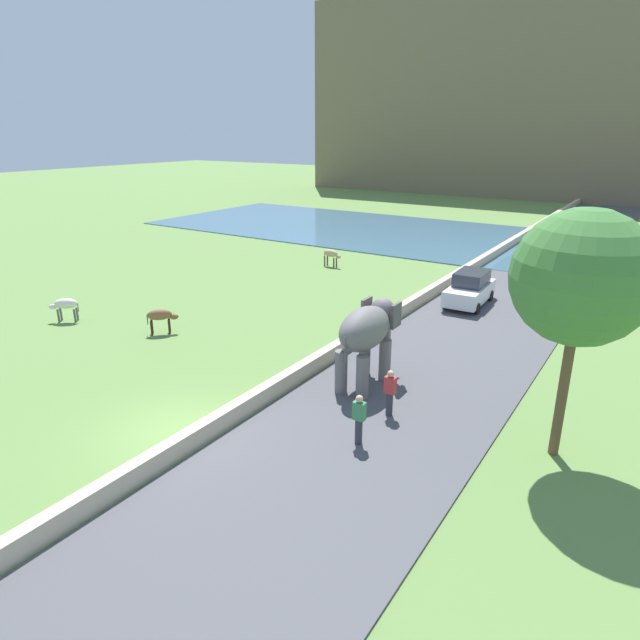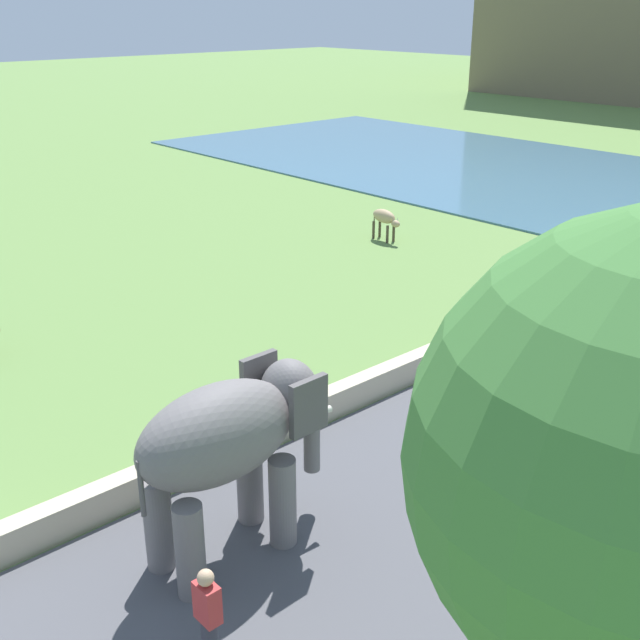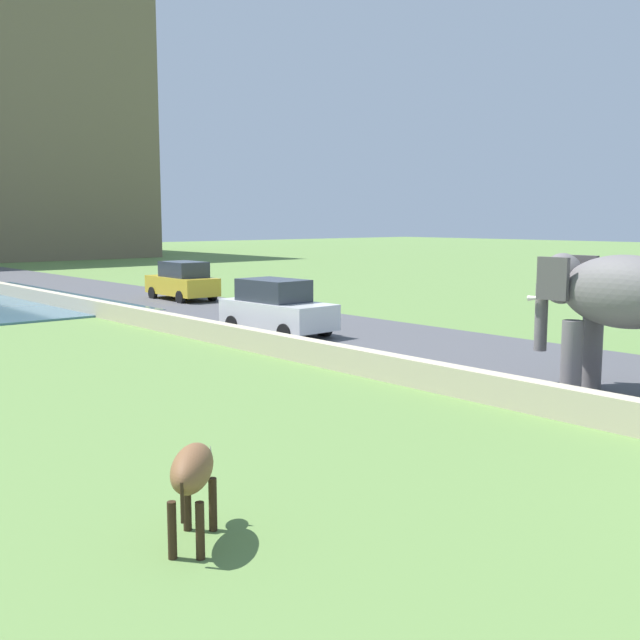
{
  "view_description": "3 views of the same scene",
  "coord_description": "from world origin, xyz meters",
  "px_view_note": "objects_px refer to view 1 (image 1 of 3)",
  "views": [
    {
      "loc": [
        11.89,
        -9.91,
        8.84
      ],
      "look_at": [
        0.24,
        7.91,
        1.35
      ],
      "focal_mm": 30.63,
      "sensor_mm": 36.0,
      "label": 1
    },
    {
      "loc": [
        11.94,
        0.27,
        8.16
      ],
      "look_at": [
        -0.49,
        11.46,
        1.36
      ],
      "focal_mm": 43.9,
      "sensor_mm": 36.0,
      "label": 2
    },
    {
      "loc": [
        -11.24,
        -1.58,
        3.69
      ],
      "look_at": [
        -0.64,
        10.63,
        1.54
      ],
      "focal_mm": 42.54,
      "sensor_mm": 36.0,
      "label": 3
    }
  ],
  "objects_px": {
    "elephant": "(367,332)",
    "person_trailing": "(359,419)",
    "cow_white": "(65,305)",
    "cow_brown": "(161,316)",
    "person_beside_elephant": "(390,392)",
    "car_white": "(470,289)",
    "cow_tan": "(331,254)",
    "car_yellow": "(573,257)"
  },
  "relations": [
    {
      "from": "cow_brown",
      "to": "person_trailing",
      "type": "bearing_deg",
      "value": -14.99
    },
    {
      "from": "cow_white",
      "to": "cow_brown",
      "type": "bearing_deg",
      "value": 15.1
    },
    {
      "from": "car_yellow",
      "to": "cow_brown",
      "type": "height_order",
      "value": "car_yellow"
    },
    {
      "from": "cow_tan",
      "to": "cow_brown",
      "type": "bearing_deg",
      "value": -88.7
    },
    {
      "from": "person_beside_elephant",
      "to": "cow_tan",
      "type": "height_order",
      "value": "person_beside_elephant"
    },
    {
      "from": "cow_white",
      "to": "cow_brown",
      "type": "distance_m",
      "value": 5.32
    },
    {
      "from": "person_beside_elephant",
      "to": "car_yellow",
      "type": "relative_size",
      "value": 0.4
    },
    {
      "from": "elephant",
      "to": "cow_white",
      "type": "relative_size",
      "value": 2.63
    },
    {
      "from": "person_beside_elephant",
      "to": "car_yellow",
      "type": "height_order",
      "value": "car_yellow"
    },
    {
      "from": "car_yellow",
      "to": "person_beside_elephant",
      "type": "bearing_deg",
      "value": -93.29
    },
    {
      "from": "person_beside_elephant",
      "to": "cow_brown",
      "type": "xyz_separation_m",
      "value": [
        -12.07,
        1.22,
        -0.04
      ]
    },
    {
      "from": "car_yellow",
      "to": "cow_tan",
      "type": "xyz_separation_m",
      "value": [
        -13.8,
        -7.79,
        -0.06
      ]
    },
    {
      "from": "elephant",
      "to": "car_yellow",
      "type": "relative_size",
      "value": 0.86
    },
    {
      "from": "cow_tan",
      "to": "cow_brown",
      "type": "xyz_separation_m",
      "value": [
        0.34,
        -15.07,
        0.0
      ]
    },
    {
      "from": "person_trailing",
      "to": "elephant",
      "type": "bearing_deg",
      "value": 115.53
    },
    {
      "from": "cow_tan",
      "to": "car_white",
      "type": "bearing_deg",
      "value": -17.13
    },
    {
      "from": "person_beside_elephant",
      "to": "person_trailing",
      "type": "height_order",
      "value": "same"
    },
    {
      "from": "car_yellow",
      "to": "cow_brown",
      "type": "distance_m",
      "value": 26.53
    },
    {
      "from": "cow_brown",
      "to": "cow_white",
      "type": "bearing_deg",
      "value": -164.9
    },
    {
      "from": "elephant",
      "to": "cow_tan",
      "type": "height_order",
      "value": "elephant"
    },
    {
      "from": "person_trailing",
      "to": "car_yellow",
      "type": "xyz_separation_m",
      "value": [
        1.38,
        26.09,
        0.03
      ]
    },
    {
      "from": "person_beside_elephant",
      "to": "car_yellow",
      "type": "bearing_deg",
      "value": 86.71
    },
    {
      "from": "elephant",
      "to": "person_trailing",
      "type": "bearing_deg",
      "value": -64.47
    },
    {
      "from": "person_trailing",
      "to": "cow_brown",
      "type": "relative_size",
      "value": 1.31
    },
    {
      "from": "car_yellow",
      "to": "car_white",
      "type": "height_order",
      "value": "same"
    },
    {
      "from": "elephant",
      "to": "car_white",
      "type": "height_order",
      "value": "elephant"
    },
    {
      "from": "elephant",
      "to": "cow_white",
      "type": "distance_m",
      "value": 15.6
    },
    {
      "from": "car_yellow",
      "to": "cow_brown",
      "type": "xyz_separation_m",
      "value": [
        -13.46,
        -22.86,
        -0.06
      ]
    },
    {
      "from": "person_beside_elephant",
      "to": "car_white",
      "type": "distance_m",
      "value": 13.12
    },
    {
      "from": "person_trailing",
      "to": "car_yellow",
      "type": "distance_m",
      "value": 26.13
    },
    {
      "from": "person_beside_elephant",
      "to": "elephant",
      "type": "bearing_deg",
      "value": 136.39
    },
    {
      "from": "car_yellow",
      "to": "cow_tan",
      "type": "distance_m",
      "value": 15.85
    },
    {
      "from": "car_white",
      "to": "cow_tan",
      "type": "relative_size",
      "value": 2.89
    },
    {
      "from": "car_yellow",
      "to": "cow_white",
      "type": "distance_m",
      "value": 30.55
    },
    {
      "from": "cow_tan",
      "to": "cow_white",
      "type": "distance_m",
      "value": 17.14
    },
    {
      "from": "person_trailing",
      "to": "cow_brown",
      "type": "bearing_deg",
      "value": 165.01
    },
    {
      "from": "cow_tan",
      "to": "cow_brown",
      "type": "height_order",
      "value": "same"
    },
    {
      "from": "person_beside_elephant",
      "to": "car_white",
      "type": "xyz_separation_m",
      "value": [
        -1.77,
        13.0,
        0.03
      ]
    },
    {
      "from": "person_beside_elephant",
      "to": "person_trailing",
      "type": "relative_size",
      "value": 1.0
    },
    {
      "from": "elephant",
      "to": "cow_white",
      "type": "bearing_deg",
      "value": -173.15
    },
    {
      "from": "cow_white",
      "to": "cow_brown",
      "type": "height_order",
      "value": "same"
    },
    {
      "from": "person_beside_elephant",
      "to": "cow_white",
      "type": "xyz_separation_m",
      "value": [
        -17.21,
        -0.17,
        -0.04
      ]
    }
  ]
}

